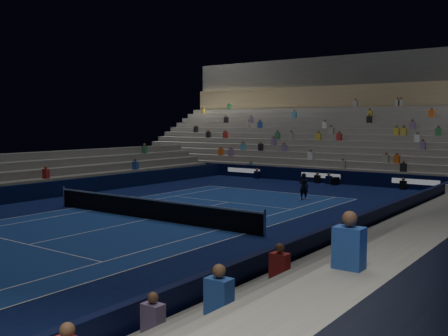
% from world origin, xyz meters
% --- Properties ---
extents(ground, '(90.00, 90.00, 0.00)m').
position_xyz_m(ground, '(0.00, 0.00, 0.00)').
color(ground, '#0B1443').
rests_on(ground, ground).
extents(court_surface, '(10.97, 23.77, 0.01)m').
position_xyz_m(court_surface, '(0.00, 0.00, 0.01)').
color(court_surface, navy).
rests_on(court_surface, ground).
extents(sponsor_barrier_far, '(44.00, 0.25, 1.00)m').
position_xyz_m(sponsor_barrier_far, '(0.00, 18.50, 0.50)').
color(sponsor_barrier_far, black).
rests_on(sponsor_barrier_far, ground).
extents(sponsor_barrier_east, '(0.25, 37.00, 1.00)m').
position_xyz_m(sponsor_barrier_east, '(9.70, 0.00, 0.50)').
color(sponsor_barrier_east, black).
rests_on(sponsor_barrier_east, ground).
extents(sponsor_barrier_west, '(0.25, 37.00, 1.00)m').
position_xyz_m(sponsor_barrier_west, '(-9.70, 0.00, 0.50)').
color(sponsor_barrier_west, black).
rests_on(sponsor_barrier_west, ground).
extents(grandstand_main, '(44.00, 15.20, 11.20)m').
position_xyz_m(grandstand_main, '(0.00, 27.90, 3.38)').
color(grandstand_main, slate).
rests_on(grandstand_main, ground).
extents(grandstand_east, '(5.00, 37.00, 2.50)m').
position_xyz_m(grandstand_east, '(13.17, 0.00, 0.92)').
color(grandstand_east, slate).
rests_on(grandstand_east, ground).
extents(tennis_net, '(12.90, 0.10, 1.10)m').
position_xyz_m(tennis_net, '(0.00, 0.00, 0.50)').
color(tennis_net, '#B2B2B7').
rests_on(tennis_net, ground).
extents(tennis_player, '(0.59, 0.39, 1.59)m').
position_xyz_m(tennis_player, '(3.06, 9.75, 0.80)').
color(tennis_player, black).
rests_on(tennis_player, ground).
extents(broadcast_camera, '(0.52, 0.92, 0.57)m').
position_xyz_m(broadcast_camera, '(1.47, 17.71, 0.29)').
color(broadcast_camera, black).
rests_on(broadcast_camera, ground).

